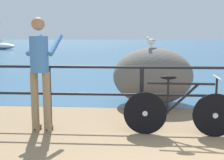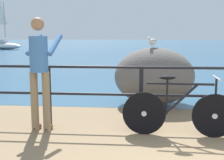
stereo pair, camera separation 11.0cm
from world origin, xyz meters
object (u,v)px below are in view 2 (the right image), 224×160
at_px(person_at_railing, 40,69).
at_px(breakwater_boulder_main, 154,76).
at_px(bicycle, 179,111).
at_px(seagull, 152,41).
at_px(sailboat, 4,43).

height_order(person_at_railing, breakwater_boulder_main, person_at_railing).
bearing_deg(bicycle, seagull, 101.82).
bearing_deg(seagull, sailboat, -109.31).
height_order(bicycle, seagull, seagull).
xyz_separation_m(bicycle, breakwater_boulder_main, (-0.26, 2.04, 0.23)).
distance_m(bicycle, breakwater_boulder_main, 2.07).
xyz_separation_m(breakwater_boulder_main, seagull, (-0.05, -0.00, 0.76)).
bearing_deg(person_at_railing, bicycle, -86.04).
xyz_separation_m(person_at_railing, sailboat, (-12.73, 25.99, -0.28)).
relative_size(breakwater_boulder_main, seagull, 5.71).
height_order(breakwater_boulder_main, seagull, seagull).
height_order(bicycle, sailboat, sailboat).
bearing_deg(person_at_railing, breakwater_boulder_main, -37.90).
relative_size(seagull, sailboat, 0.05).
height_order(breakwater_boulder_main, sailboat, sailboat).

